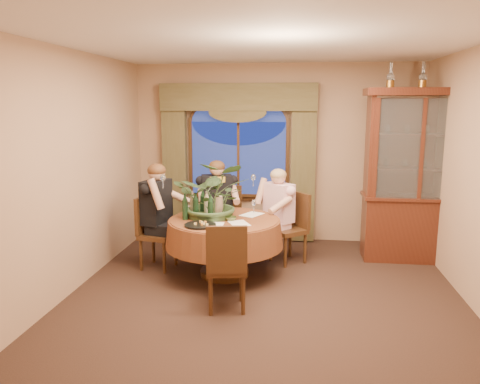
# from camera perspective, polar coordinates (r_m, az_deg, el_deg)

# --- Properties ---
(floor) EXTENTS (5.00, 5.00, 0.00)m
(floor) POSITION_cam_1_polar(r_m,az_deg,el_deg) (5.42, 2.89, -13.02)
(floor) COLOR black
(floor) RESTS_ON ground
(wall_back) EXTENTS (4.50, 0.00, 4.50)m
(wall_back) POSITION_cam_1_polar(r_m,az_deg,el_deg) (7.50, 4.44, 4.71)
(wall_back) COLOR #A27E60
(wall_back) RESTS_ON ground
(ceiling) EXTENTS (5.00, 5.00, 0.00)m
(ceiling) POSITION_cam_1_polar(r_m,az_deg,el_deg) (5.00, 3.21, 17.81)
(ceiling) COLOR white
(ceiling) RESTS_ON wall_back
(window) EXTENTS (1.62, 0.10, 1.32)m
(window) POSITION_cam_1_polar(r_m,az_deg,el_deg) (7.49, -0.19, 3.97)
(window) COLOR navy
(window) RESTS_ON wall_back
(arched_transom) EXTENTS (1.60, 0.06, 0.44)m
(arched_transom) POSITION_cam_1_polar(r_m,az_deg,el_deg) (7.44, -0.20, 9.95)
(arched_transom) COLOR navy
(arched_transom) RESTS_ON wall_back
(drapery_left) EXTENTS (0.38, 0.14, 2.32)m
(drapery_left) POSITION_cam_1_polar(r_m,az_deg,el_deg) (7.66, -7.92, 3.11)
(drapery_left) COLOR #484121
(drapery_left) RESTS_ON floor
(drapery_right) EXTENTS (0.38, 0.14, 2.32)m
(drapery_right) POSITION_cam_1_polar(r_m,az_deg,el_deg) (7.40, 7.70, 2.85)
(drapery_right) COLOR #484121
(drapery_right) RESTS_ON floor
(swag_valance) EXTENTS (2.45, 0.16, 0.42)m
(swag_valance) POSITION_cam_1_polar(r_m,az_deg,el_deg) (7.36, -0.28, 11.49)
(swag_valance) COLOR #484121
(swag_valance) RESTS_ON wall_back
(dining_table) EXTENTS (1.95, 1.95, 0.75)m
(dining_table) POSITION_cam_1_polar(r_m,az_deg,el_deg) (6.02, -1.90, -6.76)
(dining_table) COLOR maroon
(dining_table) RESTS_ON floor
(china_cabinet) EXTENTS (1.47, 0.58, 2.39)m
(china_cabinet) POSITION_cam_1_polar(r_m,az_deg,el_deg) (6.90, 20.64, 1.81)
(china_cabinet) COLOR #3A170F
(china_cabinet) RESTS_ON floor
(oil_lamp_left) EXTENTS (0.11, 0.11, 0.34)m
(oil_lamp_left) POSITION_cam_1_polar(r_m,az_deg,el_deg) (6.76, 17.90, 13.42)
(oil_lamp_left) COLOR #A5722D
(oil_lamp_left) RESTS_ON china_cabinet
(oil_lamp_center) EXTENTS (0.11, 0.11, 0.34)m
(oil_lamp_center) POSITION_cam_1_polar(r_m,az_deg,el_deg) (6.84, 21.41, 13.16)
(oil_lamp_center) COLOR #A5722D
(oil_lamp_center) RESTS_ON china_cabinet
(oil_lamp_right) EXTENTS (0.11, 0.11, 0.34)m
(oil_lamp_right) POSITION_cam_1_polar(r_m,az_deg,el_deg) (6.95, 24.82, 12.87)
(oil_lamp_right) COLOR #A5722D
(oil_lamp_right) RESTS_ON china_cabinet
(chair_right) EXTENTS (0.59, 0.59, 0.96)m
(chair_right) POSITION_cam_1_polar(r_m,az_deg,el_deg) (6.52, 5.88, -4.45)
(chair_right) COLOR black
(chair_right) RESTS_ON floor
(chair_back_right) EXTENTS (0.46, 0.46, 0.96)m
(chair_back_right) POSITION_cam_1_polar(r_m,az_deg,el_deg) (6.93, -1.54, -3.49)
(chair_back_right) COLOR black
(chair_back_right) RESTS_ON floor
(chair_back) EXTENTS (0.49, 0.49, 0.96)m
(chair_back) POSITION_cam_1_polar(r_m,az_deg,el_deg) (6.36, -9.97, -4.97)
(chair_back) COLOR black
(chair_back) RESTS_ON floor
(chair_front_left) EXTENTS (0.49, 0.49, 0.96)m
(chair_front_left) POSITION_cam_1_polar(r_m,az_deg,el_deg) (5.05, -1.68, -8.97)
(chair_front_left) COLOR black
(chair_front_left) RESTS_ON floor
(person_pink) EXTENTS (0.64, 0.63, 1.31)m
(person_pink) POSITION_cam_1_polar(r_m,az_deg,el_deg) (6.56, 4.74, -2.78)
(person_pink) COLOR beige
(person_pink) RESTS_ON floor
(person_back) EXTENTS (0.57, 0.60, 1.41)m
(person_back) POSITION_cam_1_polar(r_m,az_deg,el_deg) (6.37, -10.12, -2.84)
(person_back) COLOR black
(person_back) RESTS_ON floor
(person_scarf) EXTENTS (0.60, 0.57, 1.38)m
(person_scarf) POSITION_cam_1_polar(r_m,az_deg,el_deg) (6.87, -2.80, -1.81)
(person_scarf) COLOR black
(person_scarf) RESTS_ON floor
(stoneware_vase) EXTENTS (0.14, 0.14, 0.26)m
(stoneware_vase) POSITION_cam_1_polar(r_m,az_deg,el_deg) (6.03, -2.65, -1.75)
(stoneware_vase) COLOR #92715B
(stoneware_vase) RESTS_ON dining_table
(centerpiece_plant) EXTENTS (0.96, 1.06, 0.83)m
(centerpiece_plant) POSITION_cam_1_polar(r_m,az_deg,el_deg) (5.91, -3.23, 2.77)
(centerpiece_plant) COLOR #37532E
(centerpiece_plant) RESTS_ON dining_table
(olive_bowl) EXTENTS (0.14, 0.14, 0.05)m
(olive_bowl) POSITION_cam_1_polar(r_m,az_deg,el_deg) (5.83, -1.14, -3.26)
(olive_bowl) COLOR #49582A
(olive_bowl) RESTS_ON dining_table
(cheese_platter) EXTENTS (0.38, 0.38, 0.02)m
(cheese_platter) POSITION_cam_1_polar(r_m,az_deg,el_deg) (5.58, -4.86, -4.04)
(cheese_platter) COLOR black
(cheese_platter) RESTS_ON dining_table
(wine_bottle_0) EXTENTS (0.07, 0.07, 0.33)m
(wine_bottle_0) POSITION_cam_1_polar(r_m,az_deg,el_deg) (5.88, -6.72, -1.79)
(wine_bottle_0) COLOR black
(wine_bottle_0) RESTS_ON dining_table
(wine_bottle_1) EXTENTS (0.07, 0.07, 0.33)m
(wine_bottle_1) POSITION_cam_1_polar(r_m,az_deg,el_deg) (6.15, -4.55, -1.20)
(wine_bottle_1) COLOR black
(wine_bottle_1) RESTS_ON dining_table
(wine_bottle_2) EXTENTS (0.07, 0.07, 0.33)m
(wine_bottle_2) POSITION_cam_1_polar(r_m,az_deg,el_deg) (5.93, -5.42, -1.66)
(wine_bottle_2) COLOR black
(wine_bottle_2) RESTS_ON dining_table
(wine_bottle_3) EXTENTS (0.07, 0.07, 0.33)m
(wine_bottle_3) POSITION_cam_1_polar(r_m,az_deg,el_deg) (6.05, -5.81, -1.42)
(wine_bottle_3) COLOR tan
(wine_bottle_3) RESTS_ON dining_table
(wine_bottle_4) EXTENTS (0.07, 0.07, 0.33)m
(wine_bottle_4) POSITION_cam_1_polar(r_m,az_deg,el_deg) (5.81, -3.61, -1.89)
(wine_bottle_4) COLOR black
(wine_bottle_4) RESTS_ON dining_table
(wine_bottle_5) EXTENTS (0.07, 0.07, 0.33)m
(wine_bottle_5) POSITION_cam_1_polar(r_m,az_deg,el_deg) (6.01, -4.09, -1.47)
(wine_bottle_5) COLOR tan
(wine_bottle_5) RESTS_ON dining_table
(tasting_paper_0) EXTENTS (0.32, 0.36, 0.00)m
(tasting_paper_0) POSITION_cam_1_polar(r_m,az_deg,el_deg) (5.68, -0.13, -3.84)
(tasting_paper_0) COLOR white
(tasting_paper_0) RESTS_ON dining_table
(tasting_paper_1) EXTENTS (0.33, 0.36, 0.00)m
(tasting_paper_1) POSITION_cam_1_polar(r_m,az_deg,el_deg) (6.12, 1.45, -2.76)
(tasting_paper_1) COLOR white
(tasting_paper_1) RESTS_ON dining_table
(tasting_paper_2) EXTENTS (0.22, 0.31, 0.00)m
(tasting_paper_2) POSITION_cam_1_polar(r_m,az_deg,el_deg) (5.60, -3.15, -4.06)
(tasting_paper_2) COLOR white
(tasting_paper_2) RESTS_ON dining_table
(wine_glass_person_pink) EXTENTS (0.07, 0.07, 0.18)m
(wine_glass_person_pink) POSITION_cam_1_polar(r_m,az_deg,el_deg) (6.20, 1.70, -1.76)
(wine_glass_person_pink) COLOR silver
(wine_glass_person_pink) RESTS_ON dining_table
(wine_glass_person_back) EXTENTS (0.07, 0.07, 0.18)m
(wine_glass_person_back) POSITION_cam_1_polar(r_m,az_deg,el_deg) (6.10, -6.25, -2.04)
(wine_glass_person_back) COLOR silver
(wine_glass_person_back) RESTS_ON dining_table
(wine_glass_person_scarf) EXTENTS (0.07, 0.07, 0.18)m
(wine_glass_person_scarf) POSITION_cam_1_polar(r_m,az_deg,el_deg) (6.38, -2.42, -1.43)
(wine_glass_person_scarf) COLOR silver
(wine_glass_person_scarf) RESTS_ON dining_table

